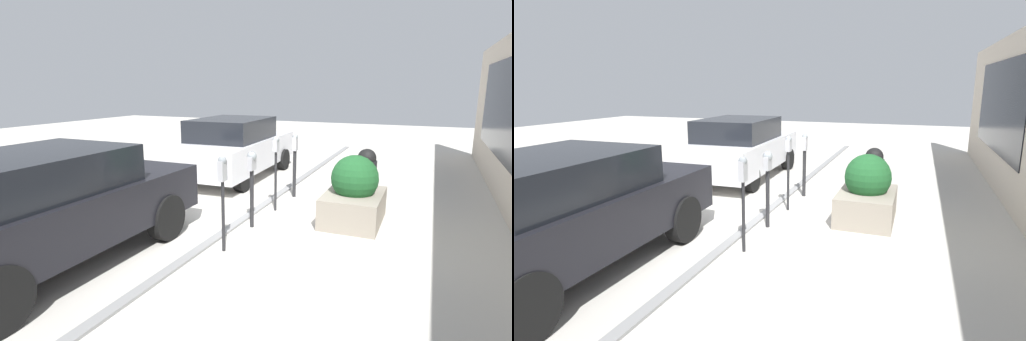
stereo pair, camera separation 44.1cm
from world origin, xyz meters
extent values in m
plane|color=beige|center=(0.00, 0.00, 0.00)|extent=(40.00, 40.00, 0.00)
cube|color=gray|center=(0.00, 0.08, 0.02)|extent=(19.00, 0.16, 0.04)
cube|color=black|center=(4.28, -4.39, 1.97)|extent=(5.70, 0.02, 2.15)
cylinder|color=#232326|center=(-1.63, -0.26, 0.55)|extent=(0.05, 0.05, 1.10)
cube|color=#B7B7BC|center=(-1.63, -0.26, 1.25)|extent=(0.15, 0.09, 0.30)
sphere|color=gray|center=(-1.63, -0.26, 1.40)|extent=(0.13, 0.13, 0.13)
cylinder|color=#232326|center=(-0.50, -0.22, 0.52)|extent=(0.07, 0.07, 1.03)
cube|color=#B7B7BC|center=(-0.50, -0.22, 1.16)|extent=(0.20, 0.09, 0.24)
sphere|color=gray|center=(-0.50, -0.22, 1.28)|extent=(0.17, 0.17, 0.17)
cylinder|color=#232326|center=(0.56, -0.26, 0.60)|extent=(0.05, 0.05, 1.20)
cube|color=#B7B7BC|center=(0.56, -0.26, 1.32)|extent=(0.15, 0.09, 0.24)
sphere|color=gray|center=(0.56, -0.26, 1.44)|extent=(0.12, 0.12, 0.12)
cylinder|color=#232326|center=(1.68, -0.28, 0.53)|extent=(0.08, 0.08, 1.05)
cube|color=#B7B7BC|center=(1.68, -0.28, 1.20)|extent=(0.14, 0.09, 0.30)
sphere|color=gray|center=(1.68, -0.28, 1.36)|extent=(0.12, 0.12, 0.12)
cube|color=gray|center=(0.50, -1.81, 0.27)|extent=(1.50, 1.00, 0.55)
sphere|color=#1E5628|center=(0.50, -1.81, 0.82)|extent=(0.85, 0.85, 0.85)
cube|color=black|center=(-2.99, 1.69, 0.73)|extent=(4.54, 1.97, 0.72)
cube|color=black|center=(-3.18, 1.69, 1.36)|extent=(2.37, 1.72, 0.53)
cylinder|color=black|center=(-1.59, 0.81, 0.37)|extent=(0.75, 0.23, 0.75)
cylinder|color=black|center=(-1.59, 2.58, 0.37)|extent=(0.75, 0.23, 0.75)
cylinder|color=black|center=(-4.40, 0.81, 0.37)|extent=(0.75, 0.23, 0.75)
cube|color=silver|center=(3.00, 1.88, 0.68)|extent=(4.56, 2.07, 0.74)
cube|color=black|center=(2.83, 1.88, 1.33)|extent=(2.39, 1.77, 0.56)
cylinder|color=black|center=(4.40, 0.99, 0.31)|extent=(0.61, 0.23, 0.61)
cylinder|color=black|center=(4.40, 2.76, 0.31)|extent=(0.61, 0.23, 0.61)
cylinder|color=black|center=(1.61, 0.99, 0.31)|extent=(0.61, 0.23, 0.61)
cylinder|color=black|center=(1.61, 2.76, 0.31)|extent=(0.61, 0.23, 0.61)
cylinder|color=black|center=(2.65, -1.70, 0.39)|extent=(0.47, 0.47, 0.78)
sphere|color=black|center=(2.65, -1.70, 0.83)|extent=(0.42, 0.42, 0.42)
camera|label=1|loc=(-6.63, -3.02, 2.47)|focal=28.00mm
camera|label=2|loc=(-6.80, -2.61, 2.47)|focal=28.00mm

